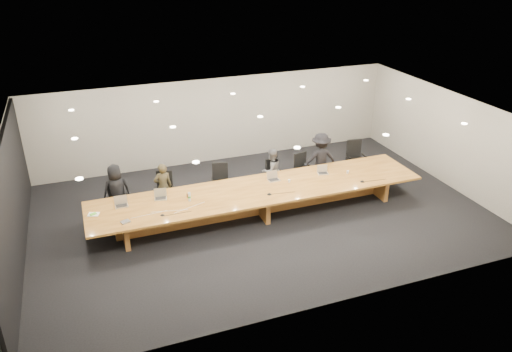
{
  "coord_description": "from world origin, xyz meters",
  "views": [
    {
      "loc": [
        -4.23,
        -11.09,
        6.72
      ],
      "look_at": [
        0.0,
        0.3,
        1.0
      ],
      "focal_mm": 35.0,
      "sensor_mm": 36.0,
      "label": 1
    }
  ],
  "objects_px": {
    "laptop_a": "(121,202)",
    "chair_mid_right": "(276,175)",
    "water_bottle": "(189,197)",
    "paper_cup_near": "(289,181)",
    "chair_left": "(164,190)",
    "mic_left": "(162,215)",
    "person_a": "(117,191)",
    "laptop_e": "(323,170)",
    "person_b": "(163,187)",
    "conference_table": "(260,197)",
    "person_c": "(271,170)",
    "laptop_d": "(274,176)",
    "chair_right": "(304,170)",
    "paper_cup_far": "(348,172)",
    "mic_center": "(269,194)",
    "person_d": "(320,159)",
    "amber_mug": "(188,195)",
    "laptop_b": "(160,195)",
    "chair_far_left": "(119,199)",
    "chair_mid_left": "(221,182)",
    "av_box": "(125,222)",
    "mic_right": "(362,181)",
    "chair_far_right": "(356,158)"
  },
  "relations": [
    {
      "from": "laptop_a",
      "to": "chair_mid_right",
      "type": "bearing_deg",
      "value": 10.6
    },
    {
      "from": "water_bottle",
      "to": "paper_cup_near",
      "type": "distance_m",
      "value": 2.81
    },
    {
      "from": "chair_left",
      "to": "mic_left",
      "type": "bearing_deg",
      "value": -81.62
    },
    {
      "from": "person_a",
      "to": "laptop_e",
      "type": "height_order",
      "value": "person_a"
    },
    {
      "from": "chair_left",
      "to": "person_b",
      "type": "height_order",
      "value": "person_b"
    },
    {
      "from": "conference_table",
      "to": "paper_cup_near",
      "type": "bearing_deg",
      "value": 6.79
    },
    {
      "from": "person_a",
      "to": "person_b",
      "type": "bearing_deg",
      "value": 166.95
    },
    {
      "from": "person_c",
      "to": "laptop_d",
      "type": "xyz_separation_m",
      "value": [
        -0.25,
        -0.8,
        0.21
      ]
    },
    {
      "from": "chair_right",
      "to": "paper_cup_far",
      "type": "xyz_separation_m",
      "value": [
        0.83,
        -1.12,
        0.28
      ]
    },
    {
      "from": "conference_table",
      "to": "mic_center",
      "type": "xyz_separation_m",
      "value": [
        0.12,
        -0.38,
        0.25
      ]
    },
    {
      "from": "person_d",
      "to": "amber_mug",
      "type": "bearing_deg",
      "value": 21.16
    },
    {
      "from": "conference_table",
      "to": "laptop_b",
      "type": "distance_m",
      "value": 2.63
    },
    {
      "from": "conference_table",
      "to": "person_b",
      "type": "bearing_deg",
      "value": 153.63
    },
    {
      "from": "chair_far_left",
      "to": "laptop_b",
      "type": "relative_size",
      "value": 3.28
    },
    {
      "from": "laptop_b",
      "to": "mic_left",
      "type": "distance_m",
      "value": 0.88
    },
    {
      "from": "paper_cup_near",
      "to": "paper_cup_far",
      "type": "height_order",
      "value": "paper_cup_far"
    },
    {
      "from": "chair_mid_left",
      "to": "mic_center",
      "type": "xyz_separation_m",
      "value": [
        0.85,
        -1.6,
        0.23
      ]
    },
    {
      "from": "person_b",
      "to": "av_box",
      "type": "distance_m",
      "value": 2.09
    },
    {
      "from": "chair_far_left",
      "to": "laptop_b",
      "type": "xyz_separation_m",
      "value": [
        0.98,
        -0.8,
        0.36
      ]
    },
    {
      "from": "laptop_e",
      "to": "paper_cup_far",
      "type": "height_order",
      "value": "laptop_e"
    },
    {
      "from": "water_bottle",
      "to": "person_a",
      "type": "bearing_deg",
      "value": 142.81
    },
    {
      "from": "chair_mid_right",
      "to": "mic_center",
      "type": "xyz_separation_m",
      "value": [
        -0.82,
        -1.55,
        0.27
      ]
    },
    {
      "from": "chair_left",
      "to": "paper_cup_near",
      "type": "bearing_deg",
      "value": 0.07
    },
    {
      "from": "chair_mid_right",
      "to": "person_a",
      "type": "relative_size",
      "value": 0.68
    },
    {
      "from": "conference_table",
      "to": "chair_mid_right",
      "type": "height_order",
      "value": "chair_mid_right"
    },
    {
      "from": "conference_table",
      "to": "av_box",
      "type": "distance_m",
      "value": 3.63
    },
    {
      "from": "laptop_a",
      "to": "paper_cup_near",
      "type": "distance_m",
      "value": 4.47
    },
    {
      "from": "person_d",
      "to": "paper_cup_near",
      "type": "xyz_separation_m",
      "value": [
        -1.48,
        -1.03,
        -0.02
      ]
    },
    {
      "from": "person_a",
      "to": "mic_left",
      "type": "distance_m",
      "value": 1.98
    },
    {
      "from": "mic_right",
      "to": "person_a",
      "type": "bearing_deg",
      "value": 163.96
    },
    {
      "from": "laptop_d",
      "to": "person_d",
      "type": "bearing_deg",
      "value": 20.06
    },
    {
      "from": "water_bottle",
      "to": "amber_mug",
      "type": "distance_m",
      "value": 0.21
    },
    {
      "from": "amber_mug",
      "to": "mic_center",
      "type": "relative_size",
      "value": 0.84
    },
    {
      "from": "laptop_a",
      "to": "paper_cup_near",
      "type": "height_order",
      "value": "laptop_a"
    },
    {
      "from": "laptop_b",
      "to": "amber_mug",
      "type": "xyz_separation_m",
      "value": [
        0.69,
        -0.16,
        -0.07
      ]
    },
    {
      "from": "person_c",
      "to": "mic_left",
      "type": "xyz_separation_m",
      "value": [
        -3.5,
        -1.66,
        0.09
      ]
    },
    {
      "from": "chair_far_right",
      "to": "paper_cup_far",
      "type": "height_order",
      "value": "chair_far_right"
    },
    {
      "from": "laptop_b",
      "to": "laptop_e",
      "type": "xyz_separation_m",
      "value": [
        4.61,
        -0.08,
        -0.01
      ]
    },
    {
      "from": "chair_far_right",
      "to": "mic_center",
      "type": "xyz_separation_m",
      "value": [
        -3.62,
        -1.69,
        0.2
      ]
    },
    {
      "from": "person_b",
      "to": "water_bottle",
      "type": "bearing_deg",
      "value": 109.62
    },
    {
      "from": "laptop_a",
      "to": "water_bottle",
      "type": "height_order",
      "value": "laptop_a"
    },
    {
      "from": "person_a",
      "to": "person_d",
      "type": "height_order",
      "value": "person_d"
    },
    {
      "from": "conference_table",
      "to": "person_c",
      "type": "relative_size",
      "value": 6.72
    },
    {
      "from": "amber_mug",
      "to": "paper_cup_near",
      "type": "bearing_deg",
      "value": -1.92
    },
    {
      "from": "laptop_b",
      "to": "av_box",
      "type": "bearing_deg",
      "value": -127.81
    },
    {
      "from": "person_d",
      "to": "paper_cup_near",
      "type": "height_order",
      "value": "person_d"
    },
    {
      "from": "person_c",
      "to": "amber_mug",
      "type": "bearing_deg",
      "value": 1.99
    },
    {
      "from": "person_c",
      "to": "chair_left",
      "type": "bearing_deg",
      "value": -19.76
    },
    {
      "from": "laptop_a",
      "to": "av_box",
      "type": "height_order",
      "value": "laptop_a"
    },
    {
      "from": "person_d",
      "to": "av_box",
      "type": "bearing_deg",
      "value": 24.42
    }
  ]
}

